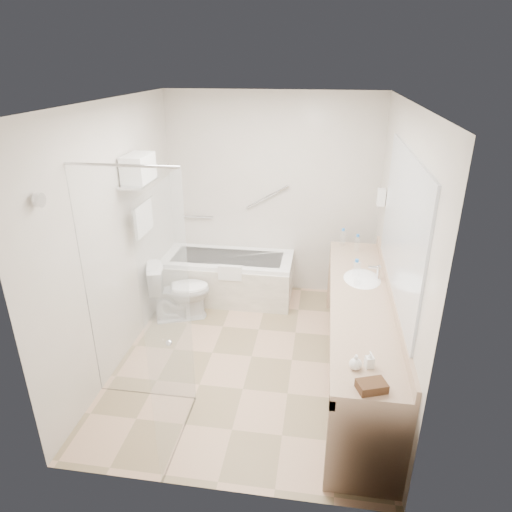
# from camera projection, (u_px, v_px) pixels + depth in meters

# --- Properties ---
(floor) EXTENTS (3.20, 3.20, 0.00)m
(floor) POSITION_uv_depth(u_px,v_px,m) (252.00, 356.00, 4.70)
(floor) COLOR tan
(floor) RESTS_ON ground
(ceiling) EXTENTS (2.60, 3.20, 0.10)m
(ceiling) POSITION_uv_depth(u_px,v_px,m) (250.00, 101.00, 3.70)
(ceiling) COLOR silver
(ceiling) RESTS_ON wall_back
(wall_back) EXTENTS (2.60, 0.10, 2.50)m
(wall_back) POSITION_uv_depth(u_px,v_px,m) (272.00, 196.00, 5.65)
(wall_back) COLOR beige
(wall_back) RESTS_ON ground
(wall_front) EXTENTS (2.60, 0.10, 2.50)m
(wall_front) POSITION_uv_depth(u_px,v_px,m) (209.00, 342.00, 2.75)
(wall_front) COLOR beige
(wall_front) RESTS_ON ground
(wall_left) EXTENTS (0.10, 3.20, 2.50)m
(wall_left) POSITION_uv_depth(u_px,v_px,m) (118.00, 236.00, 4.38)
(wall_left) COLOR beige
(wall_left) RESTS_ON ground
(wall_right) EXTENTS (0.10, 3.20, 2.50)m
(wall_right) POSITION_uv_depth(u_px,v_px,m) (396.00, 252.00, 4.02)
(wall_right) COLOR beige
(wall_right) RESTS_ON ground
(bathtub) EXTENTS (1.60, 0.73, 0.59)m
(bathtub) POSITION_uv_depth(u_px,v_px,m) (228.00, 277.00, 5.78)
(bathtub) COLOR white
(bathtub) RESTS_ON floor
(grab_bar_short) EXTENTS (0.40, 0.03, 0.03)m
(grab_bar_short) POSITION_uv_depth(u_px,v_px,m) (198.00, 217.00, 5.86)
(grab_bar_short) COLOR silver
(grab_bar_short) RESTS_ON wall_back
(grab_bar_long) EXTENTS (0.53, 0.03, 0.33)m
(grab_bar_long) POSITION_uv_depth(u_px,v_px,m) (267.00, 197.00, 5.62)
(grab_bar_long) COLOR silver
(grab_bar_long) RESTS_ON wall_back
(shower_enclosure) EXTENTS (0.96, 0.91, 2.11)m
(shower_enclosure) POSITION_uv_depth(u_px,v_px,m) (152.00, 306.00, 3.52)
(shower_enclosure) COLOR silver
(shower_enclosure) RESTS_ON floor
(towel_shelf) EXTENTS (0.24, 0.55, 0.81)m
(towel_shelf) POSITION_uv_depth(u_px,v_px,m) (139.00, 177.00, 4.48)
(towel_shelf) COLOR silver
(towel_shelf) RESTS_ON wall_left
(vanity_counter) EXTENTS (0.55, 2.70, 0.95)m
(vanity_counter) POSITION_uv_depth(u_px,v_px,m) (359.00, 318.00, 4.17)
(vanity_counter) COLOR tan
(vanity_counter) RESTS_ON floor
(sink) EXTENTS (0.40, 0.52, 0.14)m
(sink) POSITION_uv_depth(u_px,v_px,m) (362.00, 281.00, 4.45)
(sink) COLOR white
(sink) RESTS_ON vanity_counter
(faucet) EXTENTS (0.03, 0.03, 0.14)m
(faucet) POSITION_uv_depth(u_px,v_px,m) (378.00, 272.00, 4.39)
(faucet) COLOR silver
(faucet) RESTS_ON vanity_counter
(mirror) EXTENTS (0.02, 2.00, 1.20)m
(mirror) POSITION_uv_depth(u_px,v_px,m) (402.00, 226.00, 3.77)
(mirror) COLOR #B3B9C0
(mirror) RESTS_ON wall_right
(hairdryer_unit) EXTENTS (0.08, 0.10, 0.18)m
(hairdryer_unit) POSITION_uv_depth(u_px,v_px,m) (381.00, 197.00, 4.90)
(hairdryer_unit) COLOR white
(hairdryer_unit) RESTS_ON wall_right
(toilet) EXTENTS (0.80, 0.62, 0.69)m
(toilet) POSITION_uv_depth(u_px,v_px,m) (180.00, 291.00, 5.28)
(toilet) COLOR white
(toilet) RESTS_ON floor
(amenity_basket) EXTENTS (0.22, 0.18, 0.06)m
(amenity_basket) POSITION_uv_depth(u_px,v_px,m) (372.00, 386.00, 2.94)
(amenity_basket) COLOR #452C18
(amenity_basket) RESTS_ON vanity_counter
(soap_bottle_a) EXTENTS (0.09, 0.14, 0.06)m
(soap_bottle_a) POSITION_uv_depth(u_px,v_px,m) (369.00, 364.00, 3.16)
(soap_bottle_a) COLOR white
(soap_bottle_a) RESTS_ON vanity_counter
(soap_bottle_b) EXTENTS (0.11, 0.13, 0.09)m
(soap_bottle_b) POSITION_uv_depth(u_px,v_px,m) (356.00, 363.00, 3.14)
(soap_bottle_b) COLOR white
(soap_bottle_b) RESTS_ON vanity_counter
(water_bottle_left) EXTENTS (0.07, 0.07, 0.22)m
(water_bottle_left) POSITION_uv_depth(u_px,v_px,m) (356.00, 270.00, 4.38)
(water_bottle_left) COLOR silver
(water_bottle_left) RESTS_ON vanity_counter
(water_bottle_mid) EXTENTS (0.06, 0.06, 0.20)m
(water_bottle_mid) POSITION_uv_depth(u_px,v_px,m) (357.00, 244.00, 5.03)
(water_bottle_mid) COLOR silver
(water_bottle_mid) RESTS_ON vanity_counter
(water_bottle_right) EXTENTS (0.06, 0.06, 0.20)m
(water_bottle_right) POSITION_uv_depth(u_px,v_px,m) (343.00, 238.00, 5.20)
(water_bottle_right) COLOR silver
(water_bottle_right) RESTS_ON vanity_counter
(drinking_glass_near) EXTENTS (0.07, 0.07, 0.08)m
(drinking_glass_near) POSITION_uv_depth(u_px,v_px,m) (357.00, 282.00, 4.28)
(drinking_glass_near) COLOR silver
(drinking_glass_near) RESTS_ON vanity_counter
(drinking_glass_far) EXTENTS (0.08, 0.08, 0.10)m
(drinking_glass_far) POSITION_uv_depth(u_px,v_px,m) (357.00, 267.00, 4.57)
(drinking_glass_far) COLOR silver
(drinking_glass_far) RESTS_ON vanity_counter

